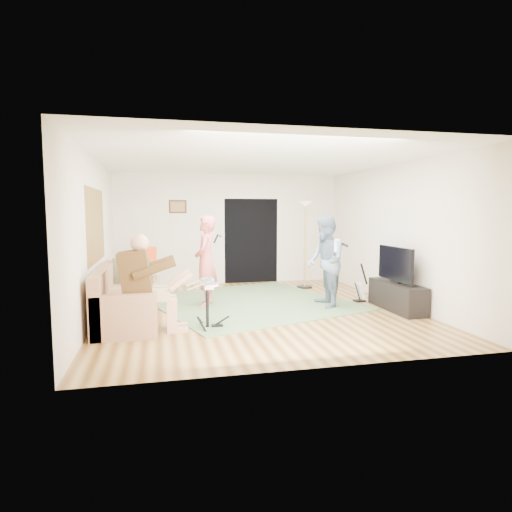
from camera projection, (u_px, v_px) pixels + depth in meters
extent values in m
plane|color=brown|center=(256.00, 310.00, 7.80)|extent=(6.00, 6.00, 0.00)
plane|color=white|center=(256.00, 159.00, 7.52)|extent=(6.00, 6.00, 0.00)
plane|color=olive|center=(96.00, 226.00, 7.23)|extent=(0.00, 2.05, 2.05)
plane|color=black|center=(251.00, 241.00, 10.71)|extent=(2.10, 0.00, 2.10)
cube|color=#3F2314|center=(178.00, 207.00, 10.23)|extent=(0.42, 0.03, 0.32)
cube|color=#4E6C41|center=(250.00, 302.00, 8.41)|extent=(4.39, 4.42, 0.02)
cube|color=#A27351|center=(129.00, 308.00, 6.94)|extent=(0.90, 1.80, 0.45)
cube|color=#A27351|center=(104.00, 295.00, 6.83)|extent=(0.17, 2.23, 0.90)
cube|color=#A27351|center=(133.00, 291.00, 7.90)|extent=(0.90, 0.21, 0.64)
cube|color=#A27351|center=(124.00, 317.00, 5.95)|extent=(0.90, 0.21, 0.64)
cube|color=#4E3516|center=(135.00, 274.00, 6.27)|extent=(0.41, 0.53, 0.67)
sphere|color=tan|center=(140.00, 243.00, 6.24)|extent=(0.27, 0.27, 0.27)
cylinder|color=black|center=(207.00, 305.00, 6.56)|extent=(0.05, 0.05, 0.66)
cube|color=white|center=(207.00, 285.00, 6.52)|extent=(0.13, 0.66, 0.04)
imported|color=#D7605D|center=(206.00, 261.00, 8.06)|extent=(0.56, 0.71, 1.71)
imported|color=slate|center=(325.00, 262.00, 7.95)|extent=(0.70, 0.87, 1.71)
cube|color=black|center=(359.00, 301.00, 8.52)|extent=(0.21, 0.17, 0.03)
cube|color=silver|center=(360.00, 291.00, 8.50)|extent=(0.16, 0.25, 0.33)
cylinder|color=black|center=(364.00, 274.00, 8.49)|extent=(0.17, 0.04, 0.43)
cylinder|color=black|center=(305.00, 287.00, 10.08)|extent=(0.36, 0.36, 0.03)
cylinder|color=tan|center=(305.00, 246.00, 9.98)|extent=(0.05, 0.05, 1.91)
cone|color=white|center=(306.00, 204.00, 9.87)|extent=(0.32, 0.32, 0.13)
cube|color=tan|center=(148.00, 275.00, 8.92)|extent=(0.50, 0.50, 0.04)
cube|color=#F65619|center=(148.00, 257.00, 9.08)|extent=(0.43, 0.14, 0.44)
cube|color=black|center=(397.00, 296.00, 7.77)|extent=(0.40, 1.40, 0.50)
cube|color=black|center=(395.00, 264.00, 7.70)|extent=(0.06, 1.07, 0.61)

